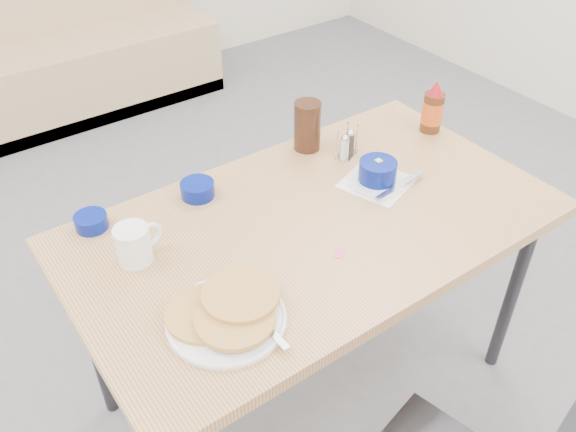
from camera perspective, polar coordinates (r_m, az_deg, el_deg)
booth_bench at (r=3.99m, az=-21.13°, el=13.75°), size 1.90×0.56×1.22m
dining_table at (r=1.79m, az=2.40°, el=-1.97°), size 1.40×0.80×0.76m
pancake_plate at (r=1.46m, az=-5.76°, el=-9.11°), size 0.29×0.31×0.05m
coffee_mug at (r=1.64m, az=-14.16°, el=-2.51°), size 0.14×0.09×0.11m
grits_setting at (r=1.89m, az=8.39°, el=3.89°), size 0.26×0.24×0.08m
creamer_bowl at (r=1.80m, az=-17.94°, el=-0.51°), size 0.09×0.09×0.04m
butter_bowl at (r=1.85m, az=-8.46°, el=2.48°), size 0.10×0.10×0.05m
amber_tumbler at (r=2.02m, az=1.82°, el=8.43°), size 0.12×0.12×0.17m
condiment_caddy at (r=2.02m, az=5.55°, el=6.54°), size 0.10×0.08×0.10m
syrup_bottle at (r=2.18m, az=13.39°, el=9.66°), size 0.07×0.07×0.19m
sugar_wrapper at (r=1.64m, az=4.79°, el=-3.50°), size 0.05×0.04×0.00m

